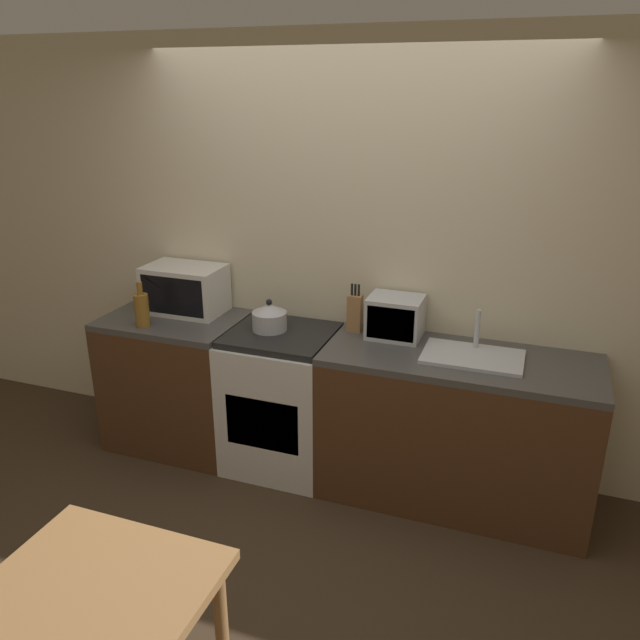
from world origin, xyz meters
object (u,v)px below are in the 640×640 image
object	(u,v)px
microwave	(185,289)
dining_table	(84,629)
bottle	(142,309)
kettle	(269,317)
stove_range	(282,399)
toaster_oven	(395,317)

from	to	relation	value
microwave	dining_table	xyz separation A→B (m)	(0.89, -2.14, -0.41)
bottle	dining_table	bearing A→B (deg)	-61.12
bottle	kettle	bearing A→B (deg)	15.13
stove_range	toaster_oven	size ratio (longest dim) A/B	2.88
kettle	toaster_oven	world-z (taller)	toaster_oven
microwave	bottle	world-z (taller)	microwave
bottle	dining_table	size ratio (longest dim) A/B	0.36
stove_range	bottle	size ratio (longest dim) A/B	3.19
stove_range	dining_table	xyz separation A→B (m)	(0.17, -2.01, 0.20)
microwave	bottle	bearing A→B (deg)	-109.47
stove_range	microwave	distance (m)	0.95
microwave	dining_table	bearing A→B (deg)	-67.37
stove_range	toaster_oven	world-z (taller)	toaster_oven
toaster_oven	dining_table	bearing A→B (deg)	-102.78
toaster_oven	stove_range	bearing A→B (deg)	-166.02
kettle	bottle	world-z (taller)	bottle
stove_range	microwave	world-z (taller)	microwave
toaster_oven	bottle	bearing A→B (deg)	-166.68
stove_range	toaster_oven	distance (m)	0.89
stove_range	microwave	xyz separation A→B (m)	(-0.73, 0.13, 0.61)
dining_table	stove_range	bearing A→B (deg)	94.72
stove_range	kettle	bearing A→B (deg)	169.08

